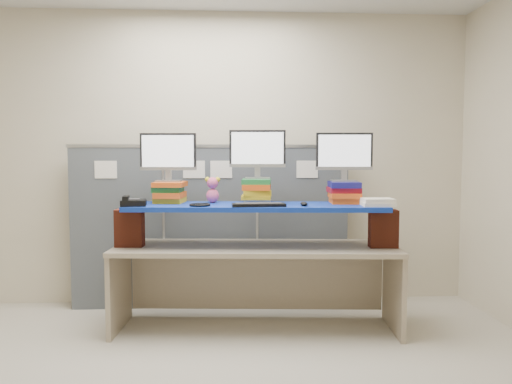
{
  "coord_description": "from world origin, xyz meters",
  "views": [
    {
      "loc": [
        0.16,
        -2.86,
        1.43
      ],
      "look_at": [
        0.39,
        1.14,
        1.13
      ],
      "focal_mm": 35.0,
      "sensor_mm": 36.0,
      "label": 1
    }
  ],
  "objects": [
    {
      "name": "room",
      "position": [
        0.0,
        0.0,
        1.4
      ],
      "size": [
        5.0,
        4.0,
        2.8
      ],
      "color": "beige",
      "rests_on": "ground"
    },
    {
      "name": "cubicle_partition",
      "position": [
        -0.0,
        1.78,
        0.77
      ],
      "size": [
        2.6,
        0.06,
        1.53
      ],
      "color": "#474D53",
      "rests_on": "ground"
    },
    {
      "name": "desk",
      "position": [
        0.39,
        1.14,
        0.56
      ],
      "size": [
        2.33,
        0.83,
        0.7
      ],
      "rotation": [
        0.0,
        0.0,
        -0.07
      ],
      "color": "tan",
      "rests_on": "ground"
    },
    {
      "name": "brick_pier_left",
      "position": [
        -0.63,
        1.17,
        0.85
      ],
      "size": [
        0.23,
        0.14,
        0.3
      ],
      "primitive_type": "cube",
      "rotation": [
        0.0,
        0.0,
        -0.07
      ],
      "color": "maroon",
      "rests_on": "desk"
    },
    {
      "name": "brick_pier_right",
      "position": [
        1.4,
        1.02,
        0.85
      ],
      "size": [
        0.23,
        0.14,
        0.3
      ],
      "primitive_type": "cube",
      "rotation": [
        0.0,
        0.0,
        -0.07
      ],
      "color": "maroon",
      "rests_on": "desk"
    },
    {
      "name": "blue_board",
      "position": [
        0.39,
        1.14,
        1.02
      ],
      "size": [
        2.11,
        0.67,
        0.04
      ],
      "primitive_type": "cube",
      "rotation": [
        0.0,
        0.0,
        -0.07
      ],
      "color": "navy",
      "rests_on": "brick_pier_left"
    },
    {
      "name": "book_stack_left",
      "position": [
        -0.33,
        1.32,
        1.12
      ],
      "size": [
        0.28,
        0.32,
        0.18
      ],
      "color": "gold",
      "rests_on": "blue_board"
    },
    {
      "name": "book_stack_center",
      "position": [
        0.4,
        1.26,
        1.14
      ],
      "size": [
        0.27,
        0.32,
        0.2
      ],
      "color": "silver",
      "rests_on": "blue_board"
    },
    {
      "name": "book_stack_right",
      "position": [
        1.12,
        1.2,
        1.13
      ],
      "size": [
        0.27,
        0.31,
        0.18
      ],
      "color": "#FB5C17",
      "rests_on": "blue_board"
    },
    {
      "name": "monitor_left",
      "position": [
        -0.33,
        1.31,
        1.44
      ],
      "size": [
        0.46,
        0.14,
        0.4
      ],
      "rotation": [
        0.0,
        0.0,
        -0.07
      ],
      "color": "#939397",
      "rests_on": "book_stack_left"
    },
    {
      "name": "monitor_center",
      "position": [
        0.41,
        1.26,
        1.46
      ],
      "size": [
        0.46,
        0.14,
        0.4
      ],
      "rotation": [
        0.0,
        0.0,
        -0.07
      ],
      "color": "#939397",
      "rests_on": "book_stack_center"
    },
    {
      "name": "monitor_right",
      "position": [
        1.12,
        1.21,
        1.44
      ],
      "size": [
        0.46,
        0.14,
        0.4
      ],
      "rotation": [
        0.0,
        0.0,
        -0.07
      ],
      "color": "#939397",
      "rests_on": "book_stack_right"
    },
    {
      "name": "keyboard",
      "position": [
        0.4,
        0.98,
        1.05
      ],
      "size": [
        0.42,
        0.15,
        0.03
      ],
      "rotation": [
        0.0,
        0.0,
        0.03
      ],
      "color": "black",
      "rests_on": "blue_board"
    },
    {
      "name": "mouse",
      "position": [
        0.75,
        0.99,
        1.05
      ],
      "size": [
        0.08,
        0.11,
        0.03
      ],
      "primitive_type": "ellipsoid",
      "rotation": [
        0.0,
        0.0,
        -0.2
      ],
      "color": "black",
      "rests_on": "blue_board"
    },
    {
      "name": "desk_phone",
      "position": [
        -0.59,
        1.07,
        1.07
      ],
      "size": [
        0.21,
        0.19,
        0.08
      ],
      "rotation": [
        0.0,
        0.0,
        0.11
      ],
      "color": "black",
      "rests_on": "blue_board"
    },
    {
      "name": "headset",
      "position": [
        -0.06,
        1.03,
        1.04
      ],
      "size": [
        0.17,
        0.17,
        0.02
      ],
      "primitive_type": "torus",
      "rotation": [
        0.0,
        0.0,
        0.03
      ],
      "color": "black",
      "rests_on": "blue_board"
    },
    {
      "name": "plush_toy",
      "position": [
        0.03,
        1.28,
        1.15
      ],
      "size": [
        0.13,
        0.09,
        0.22
      ],
      "rotation": [
        0.0,
        0.0,
        0.23
      ],
      "color": "#E75887",
      "rests_on": "blue_board"
    },
    {
      "name": "binder_stack",
      "position": [
        1.33,
        0.96,
        1.06
      ],
      "size": [
        0.25,
        0.2,
        0.06
      ],
      "rotation": [
        0.0,
        0.0,
        -0.02
      ],
      "color": "white",
      "rests_on": "blue_board"
    }
  ]
}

